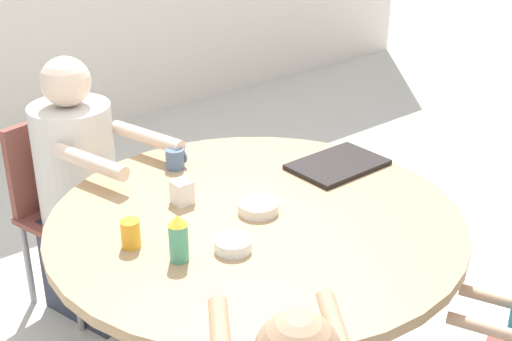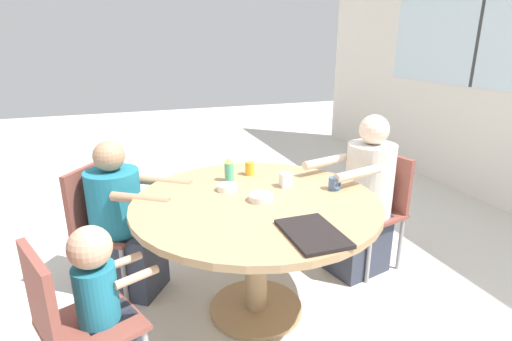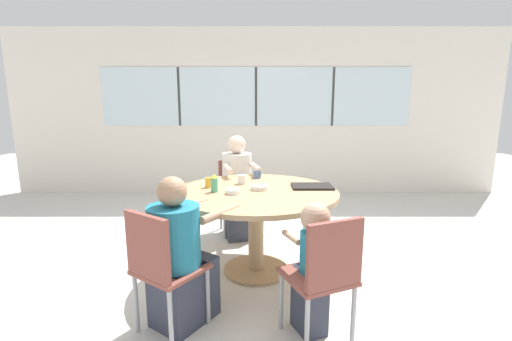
{
  "view_description": "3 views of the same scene",
  "coord_description": "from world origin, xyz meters",
  "px_view_note": "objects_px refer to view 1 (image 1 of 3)",
  "views": [
    {
      "loc": [
        -1.41,
        -1.69,
        2.0
      ],
      "look_at": [
        0.0,
        0.0,
        0.96
      ],
      "focal_mm": 50.0,
      "sensor_mm": 36.0,
      "label": 1
    },
    {
      "loc": [
        2.07,
        -0.72,
        1.68
      ],
      "look_at": [
        0.0,
        0.0,
        0.96
      ],
      "focal_mm": 28.0,
      "sensor_mm": 36.0,
      "label": 2
    },
    {
      "loc": [
        -0.0,
        -2.98,
        1.52
      ],
      "look_at": [
        0.0,
        0.0,
        0.96
      ],
      "focal_mm": 24.0,
      "sensor_mm": 36.0,
      "label": 3
    }
  ],
  "objects_px": {
    "juice_glass": "(131,234)",
    "bowl_white_shallow": "(258,207)",
    "chair_for_man_blue_shirt": "(61,195)",
    "milk_carton_small": "(182,192)",
    "coffee_mug": "(176,159)",
    "sippy_cup": "(178,238)",
    "person_man_blue_shirt": "(85,204)",
    "bowl_cereal": "(233,245)"
  },
  "relations": [
    {
      "from": "chair_for_man_blue_shirt",
      "to": "bowl_cereal",
      "type": "height_order",
      "value": "chair_for_man_blue_shirt"
    },
    {
      "from": "chair_for_man_blue_shirt",
      "to": "bowl_white_shallow",
      "type": "xyz_separation_m",
      "value": [
        0.28,
        -1.06,
        0.28
      ]
    },
    {
      "from": "juice_glass",
      "to": "milk_carton_small",
      "type": "height_order",
      "value": "juice_glass"
    },
    {
      "from": "juice_glass",
      "to": "chair_for_man_blue_shirt",
      "type": "bearing_deg",
      "value": 79.1
    },
    {
      "from": "chair_for_man_blue_shirt",
      "to": "bowl_cereal",
      "type": "xyz_separation_m",
      "value": [
        0.05,
        -1.2,
        0.28
      ]
    },
    {
      "from": "coffee_mug",
      "to": "chair_for_man_blue_shirt",
      "type": "bearing_deg",
      "value": 115.47
    },
    {
      "from": "chair_for_man_blue_shirt",
      "to": "person_man_blue_shirt",
      "type": "xyz_separation_m",
      "value": [
        0.04,
        -0.16,
        0.01
      ]
    },
    {
      "from": "sippy_cup",
      "to": "person_man_blue_shirt",
      "type": "bearing_deg",
      "value": 81.19
    },
    {
      "from": "person_man_blue_shirt",
      "to": "milk_carton_small",
      "type": "bearing_deg",
      "value": 83.15
    },
    {
      "from": "chair_for_man_blue_shirt",
      "to": "person_man_blue_shirt",
      "type": "relative_size",
      "value": 0.73
    },
    {
      "from": "person_man_blue_shirt",
      "to": "milk_carton_small",
      "type": "xyz_separation_m",
      "value": [
        0.07,
        -0.66,
        0.29
      ]
    },
    {
      "from": "juice_glass",
      "to": "bowl_white_shallow",
      "type": "bearing_deg",
      "value": -10.52
    },
    {
      "from": "sippy_cup",
      "to": "bowl_cereal",
      "type": "distance_m",
      "value": 0.19
    },
    {
      "from": "juice_glass",
      "to": "bowl_white_shallow",
      "type": "xyz_separation_m",
      "value": [
        0.47,
        -0.09,
        -0.03
      ]
    },
    {
      "from": "coffee_mug",
      "to": "bowl_white_shallow",
      "type": "bearing_deg",
      "value": -88.19
    },
    {
      "from": "person_man_blue_shirt",
      "to": "coffee_mug",
      "type": "bearing_deg",
      "value": 106.72
    },
    {
      "from": "milk_carton_small",
      "to": "coffee_mug",
      "type": "bearing_deg",
      "value": 60.36
    },
    {
      "from": "juice_glass",
      "to": "coffee_mug",
      "type": "bearing_deg",
      "value": 42.33
    },
    {
      "from": "chair_for_man_blue_shirt",
      "to": "bowl_white_shallow",
      "type": "relative_size",
      "value": 5.99
    },
    {
      "from": "person_man_blue_shirt",
      "to": "bowl_cereal",
      "type": "bearing_deg",
      "value": 77.6
    },
    {
      "from": "sippy_cup",
      "to": "bowl_white_shallow",
      "type": "distance_m",
      "value": 0.41
    },
    {
      "from": "juice_glass",
      "to": "milk_carton_small",
      "type": "distance_m",
      "value": 0.33
    },
    {
      "from": "sippy_cup",
      "to": "bowl_white_shallow",
      "type": "bearing_deg",
      "value": 11.8
    },
    {
      "from": "chair_for_man_blue_shirt",
      "to": "coffee_mug",
      "type": "distance_m",
      "value": 0.69
    },
    {
      "from": "coffee_mug",
      "to": "juice_glass",
      "type": "distance_m",
      "value": 0.61
    },
    {
      "from": "chair_for_man_blue_shirt",
      "to": "milk_carton_small",
      "type": "relative_size",
      "value": 9.86
    },
    {
      "from": "juice_glass",
      "to": "person_man_blue_shirt",
      "type": "bearing_deg",
      "value": 74.39
    },
    {
      "from": "chair_for_man_blue_shirt",
      "to": "bowl_cereal",
      "type": "distance_m",
      "value": 1.23
    },
    {
      "from": "coffee_mug",
      "to": "bowl_cereal",
      "type": "relative_size",
      "value": 0.67
    },
    {
      "from": "juice_glass",
      "to": "bowl_white_shallow",
      "type": "height_order",
      "value": "juice_glass"
    },
    {
      "from": "bowl_white_shallow",
      "to": "bowl_cereal",
      "type": "xyz_separation_m",
      "value": [
        -0.23,
        -0.14,
        0.0
      ]
    },
    {
      "from": "juice_glass",
      "to": "bowl_cereal",
      "type": "distance_m",
      "value": 0.33
    },
    {
      "from": "sippy_cup",
      "to": "chair_for_man_blue_shirt",
      "type": "bearing_deg",
      "value": 84.34
    },
    {
      "from": "chair_for_man_blue_shirt",
      "to": "milk_carton_small",
      "type": "xyz_separation_m",
      "value": [
        0.11,
        -0.83,
        0.3
      ]
    },
    {
      "from": "chair_for_man_blue_shirt",
      "to": "juice_glass",
      "type": "height_order",
      "value": "juice_glass"
    },
    {
      "from": "bowl_white_shallow",
      "to": "chair_for_man_blue_shirt",
      "type": "bearing_deg",
      "value": 104.91
    },
    {
      "from": "person_man_blue_shirt",
      "to": "bowl_white_shallow",
      "type": "xyz_separation_m",
      "value": [
        0.24,
        -0.89,
        0.27
      ]
    },
    {
      "from": "person_man_blue_shirt",
      "to": "sippy_cup",
      "type": "bearing_deg",
      "value": 67.95
    },
    {
      "from": "chair_for_man_blue_shirt",
      "to": "milk_carton_small",
      "type": "height_order",
      "value": "chair_for_man_blue_shirt"
    },
    {
      "from": "chair_for_man_blue_shirt",
      "to": "juice_glass",
      "type": "bearing_deg",
      "value": 65.86
    },
    {
      "from": "person_man_blue_shirt",
      "to": "coffee_mug",
      "type": "height_order",
      "value": "person_man_blue_shirt"
    },
    {
      "from": "chair_for_man_blue_shirt",
      "to": "milk_carton_small",
      "type": "bearing_deg",
      "value": 84.53
    }
  ]
}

